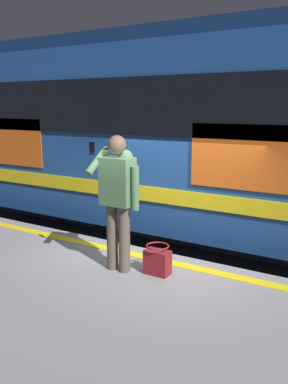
{
  "coord_description": "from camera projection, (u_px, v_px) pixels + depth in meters",
  "views": [
    {
      "loc": [
        -2.65,
        4.69,
        3.02
      ],
      "look_at": [
        0.04,
        0.3,
        1.91
      ],
      "focal_mm": 37.66,
      "sensor_mm": 36.0,
      "label": 1
    }
  ],
  "objects": [
    {
      "name": "train_carriage",
      "position": [
        154.0,
        128.0,
        7.92
      ],
      "size": [
        13.33,
        3.07,
        4.08
      ],
      "color": "#1E478C",
      "rests_on": "ground"
    },
    {
      "name": "track_rail_near",
      "position": [
        199.0,
        274.0,
        7.15
      ],
      "size": [
        20.36,
        0.08,
        0.16
      ],
      "primitive_type": "cube",
      "color": "slate",
      "rests_on": "ground"
    },
    {
      "name": "safety_line",
      "position": [
        147.0,
        257.0,
        5.44
      ],
      "size": [
        15.35,
        0.16,
        0.01
      ],
      "primitive_type": "cube",
      "color": "yellow",
      "rests_on": "platform"
    },
    {
      "name": "passenger",
      "position": [
        118.0,
        192.0,
        4.83
      ],
      "size": [
        0.57,
        0.55,
        1.67
      ],
      "color": "brown",
      "rests_on": "platform"
    },
    {
      "name": "track_rail_far",
      "position": [
        228.0,
        250.0,
        8.35
      ],
      "size": [
        20.36,
        0.08,
        0.16
      ],
      "primitive_type": "cube",
      "color": "slate",
      "rests_on": "ground"
    },
    {
      "name": "ground_plane",
      "position": [
        157.0,
        316.0,
        5.9
      ],
      "size": [
        24.73,
        24.73,
        0.0
      ],
      "primitive_type": "plane",
      "color": "#4C4742"
    },
    {
      "name": "handbag",
      "position": [
        157.0,
        261.0,
        4.87
      ],
      "size": [
        0.31,
        0.28,
        0.37
      ],
      "color": "maroon",
      "rests_on": "platform"
    }
  ]
}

